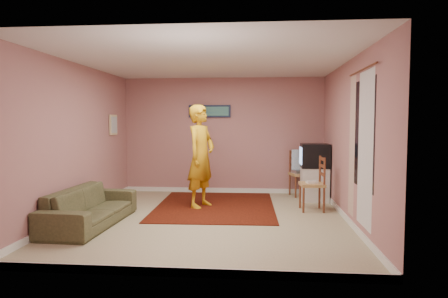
# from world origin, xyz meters

# --- Properties ---
(ground) EXTENTS (5.00, 5.00, 0.00)m
(ground) POSITION_xyz_m (0.00, 0.00, 0.00)
(ground) COLOR tan
(ground) RESTS_ON ground
(wall_back) EXTENTS (4.50, 0.02, 2.60)m
(wall_back) POSITION_xyz_m (0.00, 2.50, 1.30)
(wall_back) COLOR #A26F6A
(wall_back) RESTS_ON ground
(wall_front) EXTENTS (4.50, 0.02, 2.60)m
(wall_front) POSITION_xyz_m (0.00, -2.50, 1.30)
(wall_front) COLOR #A26F6A
(wall_front) RESTS_ON ground
(wall_left) EXTENTS (0.02, 5.00, 2.60)m
(wall_left) POSITION_xyz_m (-2.25, 0.00, 1.30)
(wall_left) COLOR #A26F6A
(wall_left) RESTS_ON ground
(wall_right) EXTENTS (0.02, 5.00, 2.60)m
(wall_right) POSITION_xyz_m (2.25, 0.00, 1.30)
(wall_right) COLOR #A26F6A
(wall_right) RESTS_ON ground
(ceiling) EXTENTS (4.50, 5.00, 0.02)m
(ceiling) POSITION_xyz_m (0.00, 0.00, 2.60)
(ceiling) COLOR silver
(ceiling) RESTS_ON wall_back
(baseboard_back) EXTENTS (4.50, 0.02, 0.10)m
(baseboard_back) POSITION_xyz_m (0.00, 2.49, 0.05)
(baseboard_back) COLOR white
(baseboard_back) RESTS_ON ground
(baseboard_front) EXTENTS (4.50, 0.02, 0.10)m
(baseboard_front) POSITION_xyz_m (0.00, -2.49, 0.05)
(baseboard_front) COLOR white
(baseboard_front) RESTS_ON ground
(baseboard_left) EXTENTS (0.02, 5.00, 0.10)m
(baseboard_left) POSITION_xyz_m (-2.24, 0.00, 0.05)
(baseboard_left) COLOR white
(baseboard_left) RESTS_ON ground
(baseboard_right) EXTENTS (0.02, 5.00, 0.10)m
(baseboard_right) POSITION_xyz_m (2.24, 0.00, 0.05)
(baseboard_right) COLOR white
(baseboard_right) RESTS_ON ground
(window) EXTENTS (0.01, 1.10, 1.50)m
(window) POSITION_xyz_m (2.24, -0.90, 1.45)
(window) COLOR black
(window) RESTS_ON wall_right
(curtain_sheer) EXTENTS (0.01, 0.75, 2.10)m
(curtain_sheer) POSITION_xyz_m (2.23, -1.05, 1.25)
(curtain_sheer) COLOR silver
(curtain_sheer) RESTS_ON wall_right
(curtain_floral) EXTENTS (0.01, 0.35, 2.10)m
(curtain_floral) POSITION_xyz_m (2.21, -0.35, 1.25)
(curtain_floral) COLOR beige
(curtain_floral) RESTS_ON wall_right
(curtain_rod) EXTENTS (0.02, 1.40, 0.02)m
(curtain_rod) POSITION_xyz_m (2.20, -0.90, 2.32)
(curtain_rod) COLOR brown
(curtain_rod) RESTS_ON wall_right
(picture_back) EXTENTS (0.95, 0.04, 0.28)m
(picture_back) POSITION_xyz_m (-0.30, 2.47, 1.85)
(picture_back) COLOR #141D38
(picture_back) RESTS_ON wall_back
(picture_left) EXTENTS (0.04, 0.38, 0.42)m
(picture_left) POSITION_xyz_m (-2.22, 1.60, 1.55)
(picture_left) COLOR beige
(picture_left) RESTS_ON wall_left
(area_rug) EXTENTS (2.29, 2.83, 0.01)m
(area_rug) POSITION_xyz_m (-0.01, 0.98, 0.01)
(area_rug) COLOR black
(area_rug) RESTS_ON ground
(tv_cabinet) EXTENTS (0.54, 0.49, 0.68)m
(tv_cabinet) POSITION_xyz_m (1.95, 1.69, 0.34)
(tv_cabinet) COLOR silver
(tv_cabinet) RESTS_ON ground
(crt_tv) EXTENTS (0.58, 0.51, 0.49)m
(crt_tv) POSITION_xyz_m (1.94, 1.69, 0.93)
(crt_tv) COLOR black
(crt_tv) RESTS_ON tv_cabinet
(chair_a) EXTENTS (0.54, 0.53, 0.53)m
(chair_a) POSITION_xyz_m (1.73, 2.20, 0.60)
(chair_a) COLOR tan
(chair_a) RESTS_ON ground
(dvd_player) EXTENTS (0.44, 0.38, 0.06)m
(dvd_player) POSITION_xyz_m (1.73, 2.20, 0.54)
(dvd_player) COLOR #A4A4A8
(dvd_player) RESTS_ON chair_a
(blue_throw) EXTENTS (0.41, 0.05, 0.43)m
(blue_throw) POSITION_xyz_m (1.73, 2.20, 0.79)
(blue_throw) COLOR #7DAACD
(blue_throw) RESTS_ON chair_a
(chair_b) EXTENTS (0.45, 0.47, 0.54)m
(chair_b) POSITION_xyz_m (1.78, 0.79, 0.60)
(chair_b) COLOR tan
(chair_b) RESTS_ON ground
(game_console) EXTENTS (0.22, 0.19, 0.04)m
(game_console) POSITION_xyz_m (1.78, 0.79, 0.52)
(game_console) COLOR white
(game_console) RESTS_ON chair_b
(sofa) EXTENTS (0.86, 2.03, 0.59)m
(sofa) POSITION_xyz_m (-1.80, -0.56, 0.29)
(sofa) COLOR brown
(sofa) RESTS_ON ground
(person) EXTENTS (0.71, 0.83, 1.93)m
(person) POSITION_xyz_m (-0.27, 0.91, 0.97)
(person) COLOR gold
(person) RESTS_ON ground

